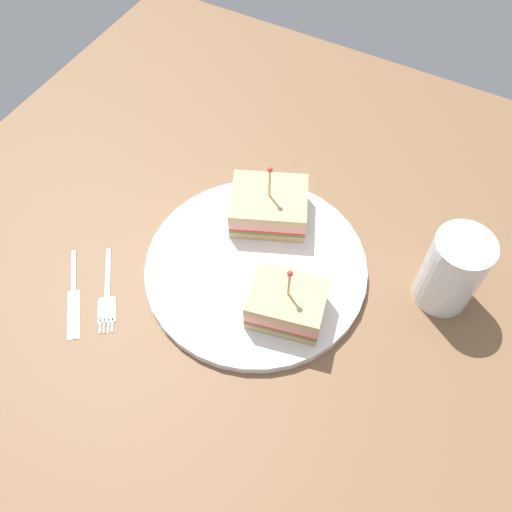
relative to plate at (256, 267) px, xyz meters
The scene contains 7 objects.
ground_plane 1.68cm from the plate, ahead, with size 100.73×100.73×2.00cm, color brown.
plate is the anchor object (origin of this frame).
sandwich_half_front 8.70cm from the plate, 124.01° to the right, with size 8.78×10.32×9.65cm.
sandwich_half_back 8.74cm from the plate, 15.98° to the left, with size 11.81×12.74×9.86cm.
drink_glass 24.58cm from the plate, 70.39° to the right, with size 7.19×7.19×11.35cm.
fork 19.80cm from the plate, 131.43° to the left, with size 11.08×8.35×0.35cm.
knife 24.06cm from the plate, 129.00° to the left, with size 11.13×9.22×0.35cm.
Camera 1 is at (-34.15, -18.45, 61.63)cm, focal length 38.13 mm.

